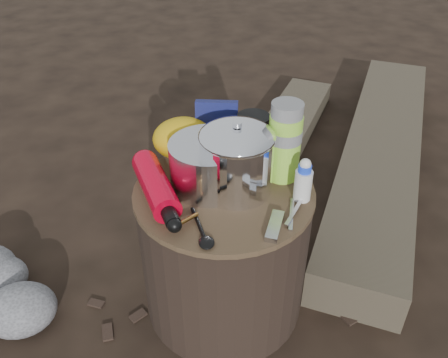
{
  "coord_description": "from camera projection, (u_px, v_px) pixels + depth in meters",
  "views": [
    {
      "loc": [
        -0.13,
        -0.99,
        1.2
      ],
      "look_at": [
        0.0,
        0.0,
        0.48
      ],
      "focal_mm": 37.66,
      "sensor_mm": 36.0,
      "label": 1
    }
  ],
  "objects": [
    {
      "name": "travel_mug",
      "position": [
        253.0,
        137.0,
        1.34
      ],
      "size": [
        0.09,
        0.09,
        0.13
      ],
      "primitive_type": "cylinder",
      "color": "black",
      "rests_on": "stump"
    },
    {
      "name": "pot_grabber",
      "position": [
        292.0,
        213.0,
        1.16
      ],
      "size": [
        0.08,
        0.13,
        0.01
      ],
      "primitive_type": null,
      "rotation": [
        0.0,
        0.0,
        -0.44
      ],
      "color": "silver",
      "rests_on": "stump"
    },
    {
      "name": "log_small",
      "position": [
        280.0,
        139.0,
        2.23
      ],
      "size": [
        0.79,
        1.16,
        0.1
      ],
      "primitive_type": "cube",
      "rotation": [
        0.0,
        0.0,
        -0.51
      ],
      "color": "#433B2E",
      "rests_on": "ground"
    },
    {
      "name": "foil_windscreen",
      "position": [
        209.0,
        164.0,
        1.24
      ],
      "size": [
        0.21,
        0.21,
        0.13
      ],
      "primitive_type": "cylinder",
      "color": "silver",
      "rests_on": "stump"
    },
    {
      "name": "fuel_bottle",
      "position": [
        156.0,
        186.0,
        1.21
      ],
      "size": [
        0.15,
        0.31,
        0.07
      ],
      "primitive_type": null,
      "rotation": [
        0.0,
        0.0,
        0.25
      ],
      "color": "red",
      "rests_on": "stump"
    },
    {
      "name": "stuff_sack",
      "position": [
        183.0,
        138.0,
        1.35
      ],
      "size": [
        0.18,
        0.14,
        0.12
      ],
      "primitive_type": "ellipsoid",
      "color": "gold",
      "rests_on": "stump"
    },
    {
      "name": "camping_pot",
      "position": [
        237.0,
        159.0,
        1.2
      ],
      "size": [
        0.19,
        0.19,
        0.19
      ],
      "primitive_type": "cylinder",
      "color": "white",
      "rests_on": "stump"
    },
    {
      "name": "spork",
      "position": [
        199.0,
        224.0,
        1.13
      ],
      "size": [
        0.06,
        0.15,
        0.01
      ],
      "primitive_type": null,
      "rotation": [
        0.0,
        0.0,
        0.18
      ],
      "color": "black",
      "rests_on": "stump"
    },
    {
      "name": "multitool",
      "position": [
        275.0,
        226.0,
        1.12
      ],
      "size": [
        0.07,
        0.11,
        0.01
      ],
      "primitive_type": "cube",
      "rotation": [
        0.0,
        0.0,
        -0.4
      ],
      "color": "silver",
      "rests_on": "stump"
    },
    {
      "name": "log_main",
      "position": [
        381.0,
        152.0,
        2.09
      ],
      "size": [
        1.11,
        1.74,
        0.15
      ],
      "primitive_type": "cube",
      "rotation": [
        0.0,
        0.0,
        -0.48
      ],
      "color": "#433B2E",
      "rests_on": "ground"
    },
    {
      "name": "squeeze_bottle",
      "position": [
        303.0,
        182.0,
        1.19
      ],
      "size": [
        0.05,
        0.05,
        0.11
      ],
      "primitive_type": "cylinder",
      "color": "silver",
      "rests_on": "stump"
    },
    {
      "name": "thermos",
      "position": [
        285.0,
        142.0,
        1.24
      ],
      "size": [
        0.09,
        0.09,
        0.22
      ],
      "primitive_type": "cylinder",
      "color": "#93D63A",
      "rests_on": "stump"
    },
    {
      "name": "stump",
      "position": [
        224.0,
        250.0,
        1.38
      ],
      "size": [
        0.48,
        0.48,
        0.44
      ],
      "primitive_type": "cylinder",
      "color": "black",
      "rests_on": "ground"
    },
    {
      "name": "food_pouch",
      "position": [
        217.0,
        127.0,
        1.37
      ],
      "size": [
        0.13,
        0.05,
        0.16
      ],
      "primitive_type": "cube",
      "rotation": [
        0.0,
        0.0,
        -0.19
      ],
      "color": "#131753",
      "rests_on": "stump"
    },
    {
      "name": "ground",
      "position": [
        224.0,
        300.0,
        1.51
      ],
      "size": [
        60.0,
        60.0,
        0.0
      ],
      "primitive_type": "plane",
      "color": "black",
      "rests_on": "ground"
    }
  ]
}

